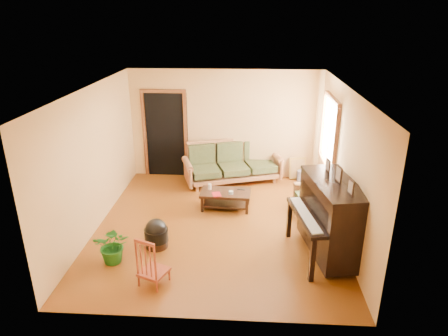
# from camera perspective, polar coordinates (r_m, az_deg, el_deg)

# --- Properties ---
(floor) EXTENTS (5.00, 5.00, 0.00)m
(floor) POSITION_cam_1_polar(r_m,az_deg,el_deg) (7.69, -0.94, -8.18)
(floor) COLOR #5B2D0C
(floor) RESTS_ON ground
(doorway) EXTENTS (1.08, 0.16, 2.05)m
(doorway) POSITION_cam_1_polar(r_m,az_deg,el_deg) (9.76, -8.39, 4.66)
(doorway) COLOR black
(doorway) RESTS_ON floor
(window) EXTENTS (0.12, 1.36, 1.46)m
(window) POSITION_cam_1_polar(r_m,az_deg,el_deg) (8.46, 14.85, 4.92)
(window) COLOR white
(window) RESTS_ON right_wall
(sofa) EXTENTS (2.43, 1.59, 0.96)m
(sofa) POSITION_cam_1_polar(r_m,az_deg,el_deg) (9.39, 1.27, 0.72)
(sofa) COLOR brown
(sofa) RESTS_ON floor
(coffee_table) EXTENTS (1.04, 0.60, 0.37)m
(coffee_table) POSITION_cam_1_polar(r_m,az_deg,el_deg) (8.25, 0.22, -4.55)
(coffee_table) COLOR black
(coffee_table) RESTS_ON floor
(armchair) EXTENTS (0.86, 0.89, 0.76)m
(armchair) POSITION_cam_1_polar(r_m,az_deg,el_deg) (8.22, 12.59, -3.72)
(armchair) COLOR brown
(armchair) RESTS_ON floor
(piano) EXTENTS (1.14, 1.64, 1.33)m
(piano) POSITION_cam_1_polar(r_m,az_deg,el_deg) (6.73, 15.01, -7.12)
(piano) COLOR black
(piano) RESTS_ON floor
(footstool) EXTENTS (0.43, 0.43, 0.39)m
(footstool) POSITION_cam_1_polar(r_m,az_deg,el_deg) (7.05, -9.62, -9.63)
(footstool) COLOR black
(footstool) RESTS_ON floor
(red_chair) EXTENTS (0.51, 0.53, 0.81)m
(red_chair) POSITION_cam_1_polar(r_m,az_deg,el_deg) (6.09, -10.12, -12.82)
(red_chair) COLOR maroon
(red_chair) RESTS_ON floor
(leaning_frame) EXTENTS (0.43, 0.18, 0.56)m
(leaning_frame) POSITION_cam_1_polar(r_m,az_deg,el_deg) (9.81, 10.47, 0.01)
(leaning_frame) COLOR gold
(leaning_frame) RESTS_ON floor
(ceramic_crock) EXTENTS (0.25, 0.25, 0.26)m
(ceramic_crock) POSITION_cam_1_polar(r_m,az_deg,el_deg) (9.73, 10.98, -1.14)
(ceramic_crock) COLOR #304091
(ceramic_crock) RESTS_ON floor
(potted_plant) EXTENTS (0.61, 0.54, 0.63)m
(potted_plant) POSITION_cam_1_polar(r_m,az_deg,el_deg) (6.75, -15.54, -10.55)
(potted_plant) COLOR #1D611B
(potted_plant) RESTS_ON floor
(book) EXTENTS (0.22, 0.26, 0.02)m
(book) POSITION_cam_1_polar(r_m,az_deg,el_deg) (8.01, -1.64, -3.86)
(book) COLOR maroon
(book) RESTS_ON coffee_table
(candle) EXTENTS (0.08, 0.08, 0.13)m
(candle) POSITION_cam_1_polar(r_m,az_deg,el_deg) (8.25, -2.06, -2.67)
(candle) COLOR silver
(candle) RESTS_ON coffee_table
(glass_jar) EXTENTS (0.11, 0.11, 0.06)m
(glass_jar) POSITION_cam_1_polar(r_m,az_deg,el_deg) (8.06, 1.00, -3.52)
(glass_jar) COLOR silver
(glass_jar) RESTS_ON coffee_table
(remote) EXTENTS (0.16, 0.07, 0.02)m
(remote) POSITION_cam_1_polar(r_m,az_deg,el_deg) (8.26, 2.46, -3.08)
(remote) COLOR black
(remote) RESTS_ON coffee_table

